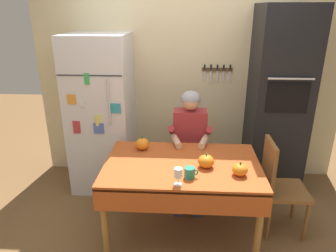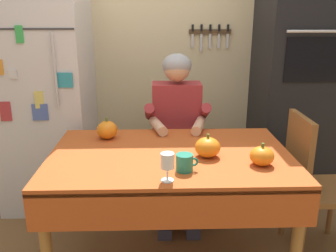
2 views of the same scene
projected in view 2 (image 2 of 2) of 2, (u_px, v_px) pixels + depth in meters
back_wall_assembly at (171, 40)px, 3.13m from camera, size 3.70×0.13×2.60m
refrigerator at (46, 95)px, 2.84m from camera, size 0.68×0.71×1.80m
wall_oven at (296, 74)px, 2.90m from camera, size 0.60×0.64×2.10m
dining_table at (170, 168)px, 2.10m from camera, size 1.40×0.90×0.74m
chair_behind_person at (175, 144)px, 2.91m from camera, size 0.40×0.40×0.93m
seated_person at (177, 124)px, 2.66m from camera, size 0.47×0.55×1.25m
chair_right_side at (311, 180)px, 2.28m from camera, size 0.40×0.40×0.93m
coffee_mug at (185, 163)px, 1.85m from camera, size 0.12×0.09×0.09m
wine_glass at (167, 162)px, 1.72m from camera, size 0.07×0.07×0.14m
pumpkin_large at (208, 147)px, 2.03m from camera, size 0.14×0.14×0.14m
pumpkin_medium at (107, 130)px, 2.32m from camera, size 0.13×0.13×0.14m
pumpkin_small at (262, 156)px, 1.92m from camera, size 0.13×0.13×0.12m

